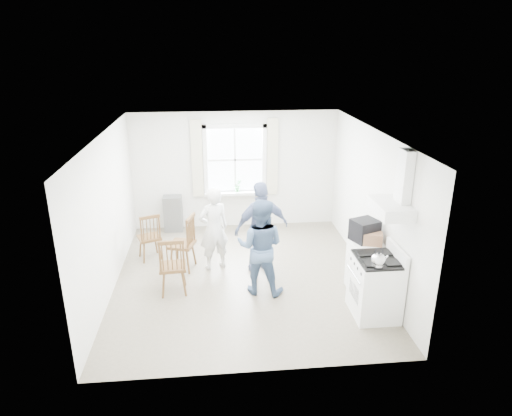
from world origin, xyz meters
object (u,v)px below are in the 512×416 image
(gas_stove, at_px, (375,286))
(windsor_chair_c, at_px, (187,237))
(windsor_chair_a, at_px, (150,232))
(person_mid, at_px, (260,247))
(low_cabinet, at_px, (365,267))
(person_right, at_px, (262,228))
(stereo_stack, at_px, (365,230))
(person_left, at_px, (214,229))
(windsor_chair_b, at_px, (172,261))

(gas_stove, xyz_separation_m, windsor_chair_c, (-2.91, 1.79, 0.16))
(gas_stove, height_order, windsor_chair_a, gas_stove)
(gas_stove, xyz_separation_m, person_mid, (-1.67, 0.86, 0.34))
(low_cabinet, relative_size, person_right, 0.52)
(windsor_chair_a, bearing_deg, gas_stove, -31.38)
(stereo_stack, distance_m, person_left, 2.68)
(person_right, bearing_deg, low_cabinet, 136.24)
(gas_stove, distance_m, person_right, 2.24)
(windsor_chair_b, relative_size, windsor_chair_c, 0.97)
(low_cabinet, bearing_deg, person_mid, 174.82)
(person_left, bearing_deg, stereo_stack, 135.31)
(gas_stove, distance_m, windsor_chair_a, 4.25)
(windsor_chair_b, distance_m, windsor_chair_c, 0.95)
(windsor_chair_b, distance_m, person_mid, 1.45)
(stereo_stack, bearing_deg, gas_stove, -92.82)
(person_left, bearing_deg, person_right, 142.38)
(windsor_chair_a, xyz_separation_m, person_right, (2.06, -0.66, 0.28))
(person_mid, bearing_deg, person_right, -80.51)
(windsor_chair_b, bearing_deg, windsor_chair_a, 110.99)
(gas_stove, distance_m, person_left, 3.02)
(low_cabinet, distance_m, windsor_chair_a, 4.00)
(person_mid, xyz_separation_m, person_right, (0.10, 0.69, 0.04))
(low_cabinet, height_order, windsor_chair_b, windsor_chair_b)
(stereo_stack, height_order, person_left, person_left)
(windsor_chair_b, xyz_separation_m, person_left, (0.69, 0.92, 0.16))
(low_cabinet, bearing_deg, person_right, 152.59)
(low_cabinet, relative_size, person_mid, 0.55)
(windsor_chair_b, relative_size, person_left, 0.66)
(gas_stove, distance_m, stereo_stack, 0.98)
(person_mid, bearing_deg, windsor_chair_a, -17.12)
(gas_stove, relative_size, person_mid, 0.68)
(windsor_chair_a, height_order, person_left, person_left)
(person_left, bearing_deg, gas_stove, 121.24)
(person_right, bearing_deg, windsor_chair_a, -34.20)
(windsor_chair_b, bearing_deg, person_mid, -0.23)
(stereo_stack, xyz_separation_m, windsor_chair_a, (-3.67, 1.44, -0.50))
(stereo_stack, distance_m, windsor_chair_a, 3.97)
(gas_stove, relative_size, windsor_chair_c, 1.06)
(windsor_chair_c, relative_size, person_mid, 0.65)
(gas_stove, bearing_deg, stereo_stack, 87.18)
(stereo_stack, height_order, windsor_chair_c, stereo_stack)
(person_left, bearing_deg, low_cabinet, 134.10)
(low_cabinet, xyz_separation_m, windsor_chair_b, (-3.18, 0.16, 0.18))
(person_mid, bearing_deg, stereo_stack, -165.20)
(low_cabinet, bearing_deg, gas_stove, -95.68)
(windsor_chair_a, xyz_separation_m, windsor_chair_c, (0.72, -0.43, 0.07))
(gas_stove, xyz_separation_m, windsor_chair_a, (-3.63, 2.21, 0.10))
(stereo_stack, height_order, windsor_chair_b, stereo_stack)
(person_left, bearing_deg, person_mid, 106.71)
(windsor_chair_c, bearing_deg, person_mid, -37.03)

